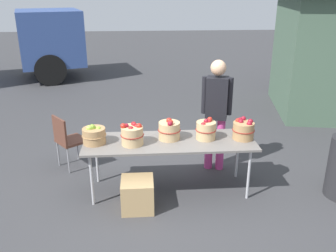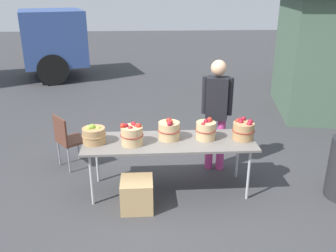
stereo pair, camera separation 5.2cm
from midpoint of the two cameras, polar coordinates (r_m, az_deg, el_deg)
ground_plane at (r=5.22m, az=0.50°, el=-9.93°), size 40.00×40.00×0.00m
market_table at (r=4.90m, az=0.53°, el=-2.79°), size 2.30×0.76×0.75m
apple_basket_green_0 at (r=4.87m, az=-11.28°, el=-1.34°), size 0.32×0.32×0.27m
apple_basket_red_0 at (r=4.75m, az=-5.37°, el=-1.34°), size 0.31×0.31×0.30m
apple_basket_red_1 at (r=4.89m, az=0.51°, el=-0.65°), size 0.31×0.31×0.30m
apple_basket_red_2 at (r=4.92m, az=6.26°, el=-0.63°), size 0.28×0.28×0.30m
apple_basket_red_3 at (r=5.01m, az=12.06°, el=-0.62°), size 0.30×0.30×0.28m
vendor_adult at (r=5.45m, az=7.95°, el=2.92°), size 0.44×0.30×1.72m
folding_chair at (r=5.82m, az=-15.24°, el=-1.73°), size 0.56×0.56×0.86m
produce_crate at (r=4.74m, az=-4.59°, el=-10.64°), size 0.41×0.41×0.41m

